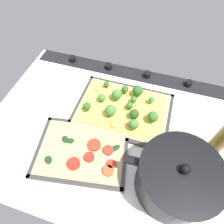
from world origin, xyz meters
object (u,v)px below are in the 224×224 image
at_px(baking_tray_front, 123,110).
at_px(veggie_pizza_back, 83,151).
at_px(baking_tray_back, 82,151).
at_px(oil_bottle, 221,140).
at_px(broccoli_pizza, 124,108).
at_px(cooking_pot, 176,179).

xyz_separation_m(baking_tray_front, veggie_pizza_back, (0.08, 0.20, 0.01)).
height_order(baking_tray_back, oil_bottle, oil_bottle).
bearing_deg(broccoli_pizza, baking_tray_front, -10.32).
distance_m(broccoli_pizza, baking_tray_back, 0.21).
bearing_deg(broccoli_pizza, baking_tray_back, 66.17).
distance_m(baking_tray_back, cooking_pot, 0.29).
bearing_deg(oil_bottle, baking_tray_back, 17.11).
bearing_deg(broccoli_pizza, cooking_pot, 132.60).
bearing_deg(broccoli_pizza, veggie_pizza_back, 67.82).
relative_size(baking_tray_back, oil_bottle, 1.55).
xyz_separation_m(broccoli_pizza, baking_tray_back, (0.09, 0.20, -0.02)).
bearing_deg(cooking_pot, baking_tray_back, -4.31).
distance_m(baking_tray_front, veggie_pizza_back, 0.21).
height_order(veggie_pizza_back, cooking_pot, cooking_pot).
bearing_deg(baking_tray_back, broccoli_pizza, -113.83).
distance_m(broccoli_pizza, oil_bottle, 0.32).
relative_size(baking_tray_front, broccoli_pizza, 1.07).
bearing_deg(oil_bottle, baking_tray_front, -13.53).
relative_size(veggie_pizza_back, oil_bottle, 1.42).
distance_m(baking_tray_front, baking_tray_back, 0.21).
relative_size(broccoli_pizza, baking_tray_back, 1.00).
height_order(broccoli_pizza, oil_bottle, oil_bottle).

